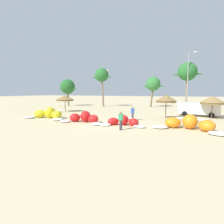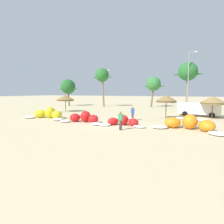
{
  "view_description": "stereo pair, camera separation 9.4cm",
  "coord_description": "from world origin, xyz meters",
  "px_view_note": "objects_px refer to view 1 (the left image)",
  "views": [
    {
      "loc": [
        7.37,
        -16.78,
        3.26
      ],
      "look_at": [
        -0.86,
        2.0,
        1.0
      ],
      "focal_mm": 29.02,
      "sensor_mm": 36.0,
      "label": 1
    },
    {
      "loc": [
        7.46,
        -16.74,
        3.26
      ],
      "look_at": [
        -0.86,
        2.0,
        1.0
      ],
      "focal_mm": 29.02,
      "sensor_mm": 36.0,
      "label": 2
    }
  ],
  "objects_px": {
    "parked_van": "(198,108)",
    "person_by_umbrellas": "(121,121)",
    "beach_umbrella_middle": "(166,99)",
    "kite_far_left": "(48,114)",
    "palm_left": "(102,76)",
    "person_near_kites": "(133,114)",
    "palm_center_left": "(187,72)",
    "kite_center": "(189,124)",
    "lamppost_west": "(103,85)",
    "lamppost_west_center": "(188,78)",
    "beach_umbrella_near_van": "(65,98)",
    "beach_umbrella_near_palms": "(213,100)",
    "palm_leftmost": "(68,87)",
    "kite_left_of_center": "(123,122)",
    "kite_left": "(84,118)",
    "palm_left_of_gap": "(153,84)"
  },
  "relations": [
    {
      "from": "person_near_kites",
      "to": "palm_center_left",
      "type": "xyz_separation_m",
      "value": [
        5.17,
        18.92,
        6.36
      ]
    },
    {
      "from": "beach_umbrella_near_van",
      "to": "beach_umbrella_near_palms",
      "type": "height_order",
      "value": "beach_umbrella_near_van"
    },
    {
      "from": "beach_umbrella_near_van",
      "to": "person_near_kites",
      "type": "xyz_separation_m",
      "value": [
        13.13,
        -4.63,
        -1.49
      ]
    },
    {
      "from": "kite_center",
      "to": "beach_umbrella_near_van",
      "type": "bearing_deg",
      "value": 158.87
    },
    {
      "from": "kite_left_of_center",
      "to": "palm_center_left",
      "type": "bearing_deg",
      "value": 76.97
    },
    {
      "from": "kite_far_left",
      "to": "lamppost_west_center",
      "type": "height_order",
      "value": "lamppost_west_center"
    },
    {
      "from": "beach_umbrella_near_van",
      "to": "person_by_umbrellas",
      "type": "distance_m",
      "value": 17.1
    },
    {
      "from": "palm_center_left",
      "to": "kite_left",
      "type": "bearing_deg",
      "value": -113.4
    },
    {
      "from": "palm_left",
      "to": "kite_left_of_center",
      "type": "bearing_deg",
      "value": -57.98
    },
    {
      "from": "beach_umbrella_near_van",
      "to": "palm_leftmost",
      "type": "distance_m",
      "value": 13.22
    },
    {
      "from": "parked_van",
      "to": "palm_leftmost",
      "type": "distance_m",
      "value": 28.93
    },
    {
      "from": "beach_umbrella_near_van",
      "to": "person_by_umbrellas",
      "type": "relative_size",
      "value": 1.79
    },
    {
      "from": "kite_left_of_center",
      "to": "palm_center_left",
      "type": "distance_m",
      "value": 23.71
    },
    {
      "from": "beach_umbrella_near_palms",
      "to": "person_near_kites",
      "type": "height_order",
      "value": "beach_umbrella_near_palms"
    },
    {
      "from": "kite_left_of_center",
      "to": "palm_leftmost",
      "type": "relative_size",
      "value": 0.76
    },
    {
      "from": "parked_van",
      "to": "palm_leftmost",
      "type": "bearing_deg",
      "value": 163.92
    },
    {
      "from": "kite_far_left",
      "to": "parked_van",
      "type": "distance_m",
      "value": 19.74
    },
    {
      "from": "parked_van",
      "to": "beach_umbrella_middle",
      "type": "bearing_deg",
      "value": -130.78
    },
    {
      "from": "person_near_kites",
      "to": "lamppost_west",
      "type": "distance_m",
      "value": 25.48
    },
    {
      "from": "parked_van",
      "to": "palm_left_of_gap",
      "type": "relative_size",
      "value": 0.82
    },
    {
      "from": "kite_far_left",
      "to": "palm_left",
      "type": "xyz_separation_m",
      "value": [
        -2.08,
        18.95,
        6.37
      ]
    },
    {
      "from": "palm_center_left",
      "to": "lamppost_west_center",
      "type": "distance_m",
      "value": 2.25
    },
    {
      "from": "beach_umbrella_middle",
      "to": "kite_left_of_center",
      "type": "bearing_deg",
      "value": -117.22
    },
    {
      "from": "kite_left",
      "to": "palm_left",
      "type": "height_order",
      "value": "palm_left"
    },
    {
      "from": "beach_umbrella_near_van",
      "to": "lamppost_west",
      "type": "relative_size",
      "value": 0.33
    },
    {
      "from": "parked_van",
      "to": "person_by_umbrellas",
      "type": "height_order",
      "value": "parked_van"
    },
    {
      "from": "lamppost_west",
      "to": "parked_van",
      "type": "bearing_deg",
      "value": -32.59
    },
    {
      "from": "palm_center_left",
      "to": "kite_center",
      "type": "bearing_deg",
      "value": -87.8
    },
    {
      "from": "beach_umbrella_middle",
      "to": "palm_leftmost",
      "type": "xyz_separation_m",
      "value": [
        -23.95,
        12.19,
        2.03
      ]
    },
    {
      "from": "lamppost_west",
      "to": "kite_far_left",
      "type": "bearing_deg",
      "value": -80.37
    },
    {
      "from": "palm_center_left",
      "to": "lamppost_west_center",
      "type": "height_order",
      "value": "lamppost_west_center"
    },
    {
      "from": "kite_center",
      "to": "palm_left",
      "type": "distance_m",
      "value": 27.33
    },
    {
      "from": "beach_umbrella_middle",
      "to": "lamppost_west_center",
      "type": "distance_m",
      "value": 14.6
    },
    {
      "from": "kite_far_left",
      "to": "lamppost_west",
      "type": "height_order",
      "value": "lamppost_west"
    },
    {
      "from": "beach_umbrella_near_van",
      "to": "parked_van",
      "type": "relative_size",
      "value": 0.54
    },
    {
      "from": "person_near_kites",
      "to": "lamppost_west_center",
      "type": "xyz_separation_m",
      "value": [
        5.42,
        17.13,
        5.02
      ]
    },
    {
      "from": "kite_left_of_center",
      "to": "palm_leftmost",
      "type": "xyz_separation_m",
      "value": [
        -20.71,
        18.48,
        4.12
      ]
    },
    {
      "from": "kite_far_left",
      "to": "beach_umbrella_near_palms",
      "type": "height_order",
      "value": "beach_umbrella_near_palms"
    },
    {
      "from": "person_by_umbrellas",
      "to": "palm_leftmost",
      "type": "distance_m",
      "value": 29.92
    },
    {
      "from": "person_near_kites",
      "to": "lamppost_west",
      "type": "xyz_separation_m",
      "value": [
        -14.15,
        20.79,
        4.09
      ]
    },
    {
      "from": "kite_left",
      "to": "kite_far_left",
      "type": "bearing_deg",
      "value": 171.74
    },
    {
      "from": "kite_center",
      "to": "parked_van",
      "type": "relative_size",
      "value": 1.17
    },
    {
      "from": "kite_far_left",
      "to": "palm_center_left",
      "type": "height_order",
      "value": "palm_center_left"
    },
    {
      "from": "kite_far_left",
      "to": "beach_umbrella_middle",
      "type": "height_order",
      "value": "beach_umbrella_middle"
    },
    {
      "from": "beach_umbrella_near_palms",
      "to": "kite_far_left",
      "type": "bearing_deg",
      "value": -156.93
    },
    {
      "from": "kite_far_left",
      "to": "person_near_kites",
      "type": "bearing_deg",
      "value": 13.46
    },
    {
      "from": "parked_van",
      "to": "lamppost_west_center",
      "type": "xyz_separation_m",
      "value": [
        -1.52,
        9.81,
        4.74
      ]
    },
    {
      "from": "parked_van",
      "to": "kite_center",
      "type": "bearing_deg",
      "value": -95.3
    },
    {
      "from": "palm_leftmost",
      "to": "beach_umbrella_near_van",
      "type": "bearing_deg",
      "value": -54.67
    },
    {
      "from": "palm_leftmost",
      "to": "lamppost_west_center",
      "type": "relative_size",
      "value": 0.59
    }
  ]
}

